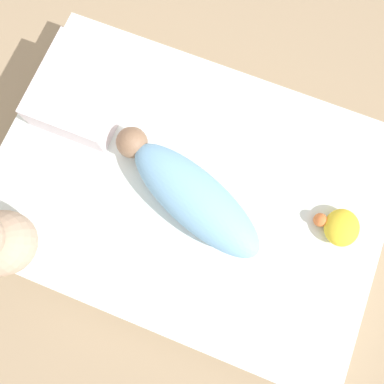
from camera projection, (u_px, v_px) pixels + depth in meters
The scene contains 5 objects.
ground_plane at pixel (189, 197), 1.40m from camera, with size 12.00×12.00×0.00m, color #9E8466.
bed_mattress at pixel (189, 192), 1.33m from camera, with size 1.31×0.93×0.16m.
swaddled_baby at pixel (190, 194), 1.17m from camera, with size 0.58×0.35×0.14m.
pillow at pixel (83, 90), 1.27m from camera, with size 0.29×0.33×0.11m.
turtle_plush at pixel (340, 227), 1.19m from camera, with size 0.15×0.12×0.07m.
Camera 1 is at (-0.12, 0.26, 1.37)m, focal length 35.00 mm.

